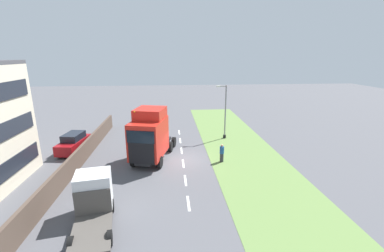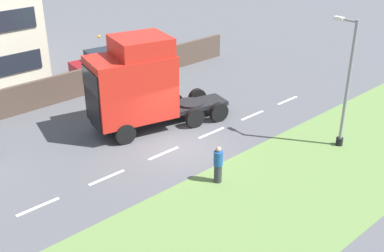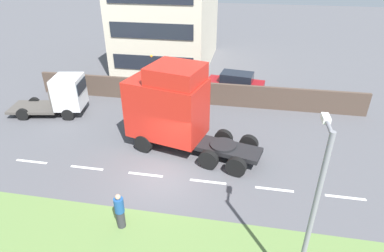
{
  "view_description": "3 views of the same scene",
  "coord_description": "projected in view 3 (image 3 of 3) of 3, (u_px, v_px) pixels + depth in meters",
  "views": [
    {
      "loc": [
        1.05,
        22.13,
        9.44
      ],
      "look_at": [
        -0.93,
        -0.71,
        3.03
      ],
      "focal_mm": 24.0,
      "sensor_mm": 36.0,
      "label": 1
    },
    {
      "loc": [
        -15.57,
        13.46,
        11.03
      ],
      "look_at": [
        -2.27,
        1.17,
        2.32
      ],
      "focal_mm": 45.0,
      "sensor_mm": 36.0,
      "label": 2
    },
    {
      "loc": [
        -12.42,
        -3.75,
        10.03
      ],
      "look_at": [
        0.44,
        -1.42,
        2.81
      ],
      "focal_mm": 30.0,
      "sensor_mm": 36.0,
      "label": 3
    }
  ],
  "objects": [
    {
      "name": "ground_plane",
      "position": [
        163.0,
        177.0,
        16.14
      ],
      "size": [
        120.0,
        120.0,
        0.0
      ],
      "primitive_type": "plane",
      "color": "#515156",
      "rests_on": "ground"
    },
    {
      "name": "lane_markings",
      "position": [
        176.0,
        178.0,
        16.02
      ],
      "size": [
        0.16,
        17.8,
        0.0
      ],
      "color": "white",
      "rests_on": "ground"
    },
    {
      "name": "boundary_wall",
      "position": [
        194.0,
        93.0,
        23.49
      ],
      "size": [
        0.25,
        24.0,
        1.65
      ],
      "color": "#4C3D33",
      "rests_on": "ground"
    },
    {
      "name": "building_block",
      "position": [
        169.0,
        16.0,
        30.24
      ],
      "size": [
        11.59,
        8.05,
        10.14
      ],
      "color": "beige",
      "rests_on": "ground"
    },
    {
      "name": "lorry_cab",
      "position": [
        171.0,
        108.0,
        17.48
      ],
      "size": [
        4.23,
        7.7,
        5.03
      ],
      "rotation": [
        0.0,
        0.0,
        -0.24
      ],
      "color": "black",
      "rests_on": "ground"
    },
    {
      "name": "flatbed_truck",
      "position": [
        64.0,
        95.0,
        21.62
      ],
      "size": [
        2.85,
        5.33,
        2.7
      ],
      "rotation": [
        0.0,
        0.0,
        3.32
      ],
      "color": "silver",
      "rests_on": "ground"
    },
    {
      "name": "parked_car",
      "position": [
        235.0,
        85.0,
        24.44
      ],
      "size": [
        2.32,
        4.48,
        1.92
      ],
      "rotation": [
        0.0,
        0.0,
        -0.14
      ],
      "color": "maroon",
      "rests_on": "ground"
    },
    {
      "name": "lamp_post",
      "position": [
        309.0,
        229.0,
        9.45
      ],
      "size": [
        1.29,
        0.34,
        6.16
      ],
      "color": "black",
      "rests_on": "ground"
    },
    {
      "name": "pedestrian",
      "position": [
        120.0,
        211.0,
        12.85
      ],
      "size": [
        0.39,
        0.39,
        1.69
      ],
      "color": "#333338",
      "rests_on": "ground"
    }
  ]
}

